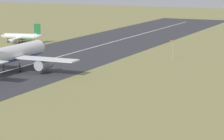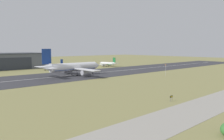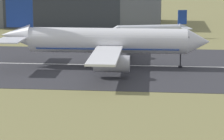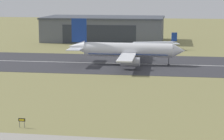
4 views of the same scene
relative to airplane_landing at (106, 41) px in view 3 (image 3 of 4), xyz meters
The scene contains 5 objects.
runway_strip 12.59m from the airplane_landing, behind, with size 448.73×45.43×0.06m, color #333338.
runway_centreline 12.58m from the airplane_landing, behind, with size 403.85×0.70×0.01m, color silver.
hangar_building 80.29m from the airplane_landing, 105.60° to the left, with size 64.86×33.21×13.18m.
airplane_landing is the anchor object (origin of this frame).
airplane_parked_centre 43.89m from the airplane_landing, 80.06° to the left, with size 23.45×20.56×7.93m.
Camera 3 is at (23.58, 10.38, 21.28)m, focal length 85.00 mm.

